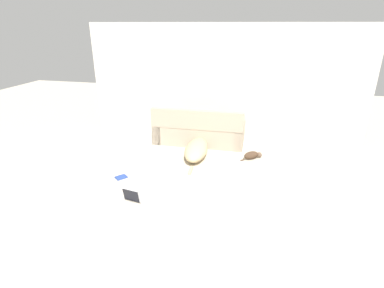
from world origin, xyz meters
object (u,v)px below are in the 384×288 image
Objects in this scene: dog at (197,149)px; couch at (199,131)px; laptop_open at (129,200)px; cat at (252,155)px; book_blue at (121,177)px.

couch is at bearing 5.07° from dog.
dog is at bearing 83.87° from laptop_open.
cat is 2.72m from book_blue.
dog reaches higher than cat.
dog is at bearing 48.75° from book_blue.
couch is at bearing 118.08° from cat.
laptop_open is 0.94m from book_blue.
dog is 1.74m from book_blue.
laptop_open is (-0.51, -2.81, -0.21)m from couch.
laptop_open is at bearing 78.67° from couch.
couch reaches higher than laptop_open.
dog is at bearing 97.65° from couch.
couch is 2.86m from laptop_open.
book_blue is (-1.15, -1.31, -0.15)m from dog.
book_blue is at bearing 175.07° from cat.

